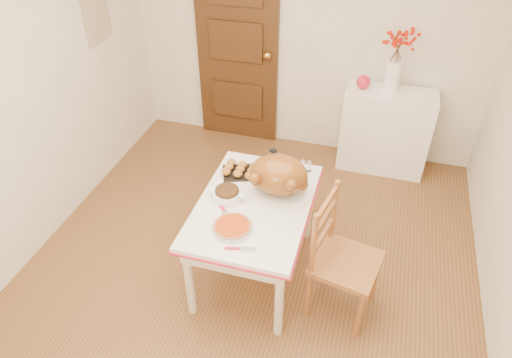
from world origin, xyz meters
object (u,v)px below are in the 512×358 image
(kitchen_table, at_px, (254,238))
(pumpkin_pie, at_px, (232,227))
(sideboard, at_px, (385,131))
(turkey_platter, at_px, (279,177))
(chair_oak, at_px, (347,261))

(kitchen_table, xyz_separation_m, pumpkin_pie, (-0.06, -0.29, 0.37))
(sideboard, relative_size, pumpkin_pie, 3.18)
(turkey_platter, relative_size, pumpkin_pie, 1.84)
(sideboard, height_order, pumpkin_pie, sideboard)
(turkey_platter, bearing_deg, kitchen_table, -144.70)
(pumpkin_pie, bearing_deg, turkey_platter, 66.40)
(sideboard, height_order, turkey_platter, turkey_platter)
(chair_oak, bearing_deg, turkey_platter, 71.91)
(kitchen_table, bearing_deg, chair_oak, -13.08)
(sideboard, distance_m, kitchen_table, 1.91)
(sideboard, bearing_deg, chair_oak, -94.18)
(chair_oak, height_order, turkey_platter, turkey_platter)
(turkey_platter, bearing_deg, chair_oak, -43.11)
(kitchen_table, relative_size, pumpkin_pie, 4.40)
(kitchen_table, distance_m, pumpkin_pie, 0.48)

